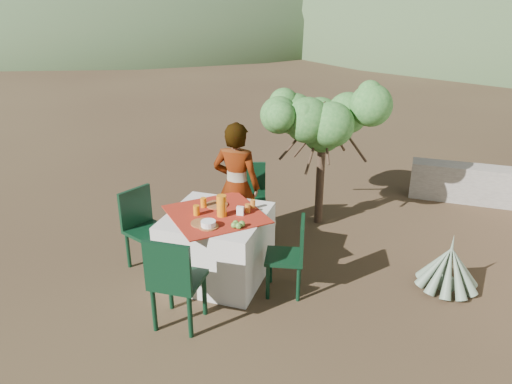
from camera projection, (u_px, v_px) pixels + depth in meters
ground at (176, 283)px, 5.44m from camera, size 160.00×160.00×0.00m
table at (217, 245)px, 5.44m from camera, size 1.30×1.30×0.76m
chair_far at (248, 197)px, 6.29m from camera, size 0.57×0.57×0.95m
chair_near at (174, 279)px, 4.54m from camera, size 0.46×0.46×0.96m
chair_left at (143, 225)px, 5.62m from camera, size 0.55×0.55×0.91m
chair_right at (292, 253)px, 5.11m from camera, size 0.46×0.46×0.84m
person at (237, 187)px, 5.93m from camera, size 0.58×0.39×1.58m
shrub_tree at (328, 126)px, 6.35m from camera, size 1.44×1.41×1.69m
agave at (449, 268)px, 5.27m from camera, size 0.65×0.67×0.70m
stone_wall at (503, 187)px, 7.26m from camera, size 2.60×0.35×0.55m
hill_near_left at (141, 28)px, 36.93m from camera, size 40.00×40.00×16.00m
hill_far_center at (368, 15)px, 52.12m from camera, size 60.00×60.00×24.00m
plate_far at (217, 205)px, 5.49m from camera, size 0.24×0.24×0.01m
plate_near at (202, 223)px, 5.07m from camera, size 0.23×0.23×0.01m
glass_far at (204, 202)px, 5.43m from camera, size 0.07×0.07×0.11m
glass_near at (196, 210)px, 5.24m from camera, size 0.07×0.07×0.11m
juice_pitcher at (222, 206)px, 5.20m from camera, size 0.10×0.10×0.23m
bowl_plate at (208, 226)px, 5.00m from camera, size 0.20×0.20×0.01m
white_bowl at (208, 223)px, 4.99m from camera, size 0.15×0.15×0.06m
jar_left at (248, 208)px, 5.31m from camera, size 0.06×0.06×0.09m
jar_right at (253, 204)px, 5.42m from camera, size 0.06×0.06×0.09m
napkin_holder at (240, 211)px, 5.25m from camera, size 0.08×0.05×0.10m
fruit_cluster at (238, 224)px, 4.98m from camera, size 0.13×0.12×0.06m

